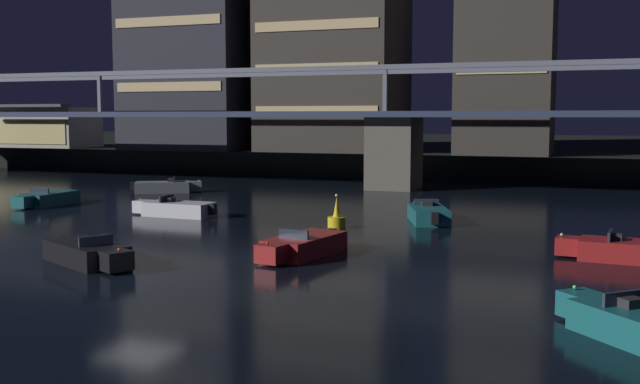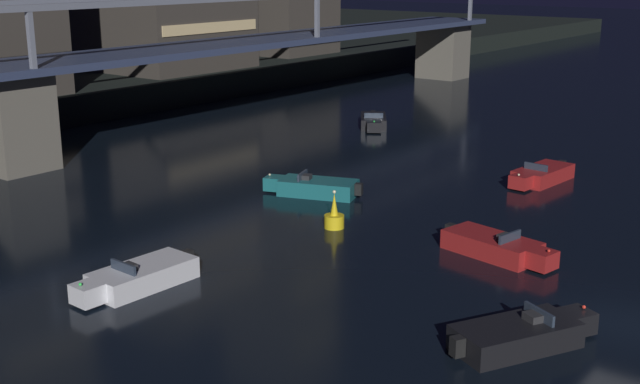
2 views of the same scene
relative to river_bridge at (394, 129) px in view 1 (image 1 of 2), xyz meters
The scene contains 13 objects.
ground_plane 35.43m from the river_bridge, 90.00° to the right, with size 400.00×400.00×0.00m, color black.
far_riverbank 48.14m from the river_bridge, 90.00° to the left, with size 240.00×80.00×2.20m, color black.
river_bridge is the anchor object (origin of this frame).
tower_west_tall 19.08m from the river_bridge, 124.24° to the left, with size 13.13×11.09×20.22m.
waterfront_pavilion 45.34m from the river_bridge, 164.77° to the left, with size 12.40×7.40×4.70m.
speedboat_near_left 30.20m from the river_bridge, 58.20° to the right, with size 5.23×2.14×1.16m.
speedboat_near_center 33.48m from the river_bridge, 96.11° to the right, with size 4.92×3.45×1.16m.
speedboat_near_right 25.89m from the river_bridge, 134.71° to the right, with size 1.84×5.20×1.16m.
speedboat_mid_left 17.95m from the river_bridge, 150.21° to the right, with size 4.89×3.53×1.16m.
speedboat_mid_center 18.79m from the river_bridge, 70.06° to the right, with size 3.01×5.11×1.16m.
speedboat_mid_right 21.68m from the river_bridge, 110.87° to the right, with size 5.21×1.97×1.16m.
speedboat_far_right 29.25m from the river_bridge, 83.03° to the right, with size 2.50×5.22×1.16m.
channel_buoy 21.85m from the river_bridge, 83.37° to the right, with size 0.90×0.90×1.76m.
Camera 1 is at (14.27, -21.17, 5.60)m, focal length 41.82 mm.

